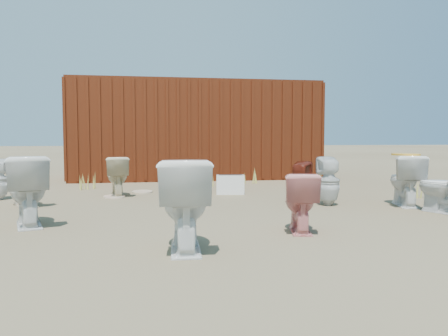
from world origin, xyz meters
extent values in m
plane|color=brown|center=(0.00, 0.00, 0.00)|extent=(100.00, 100.00, 0.00)
cube|color=#521D0D|center=(0.00, 5.20, 1.20)|extent=(6.00, 2.40, 2.40)
imported|color=white|center=(-2.54, -0.77, 0.41)|extent=(0.67, 0.90, 0.82)
imported|color=pink|center=(0.48, -1.58, 0.32)|extent=(0.49, 0.70, 0.65)
imported|color=white|center=(-0.82, -2.16, 0.42)|extent=(0.51, 0.84, 0.84)
imported|color=#5F1C10|center=(1.16, 0.33, 0.33)|extent=(0.42, 0.42, 0.66)
imported|color=silver|center=(2.80, -0.78, 0.36)|extent=(0.65, 0.81, 0.73)
imported|color=beige|center=(-2.98, 0.76, 0.36)|extent=(0.70, 0.81, 0.72)
imported|color=beige|center=(-1.71, 1.71, 0.35)|extent=(0.46, 0.72, 0.69)
imported|color=white|center=(2.63, -0.12, 0.38)|extent=(0.60, 0.83, 0.76)
imported|color=silver|center=(1.52, 0.10, 0.37)|extent=(0.36, 0.36, 0.73)
ellipsoid|color=gold|center=(2.63, -0.12, 0.77)|extent=(0.39, 0.48, 0.02)
cube|color=white|center=(0.29, 1.63, 0.17)|extent=(0.52, 0.27, 0.35)
ellipsoid|color=beige|center=(-1.29, 2.15, 0.01)|extent=(0.38, 0.50, 0.02)
ellipsoid|color=beige|center=(-1.76, 1.55, 0.01)|extent=(0.47, 0.54, 0.02)
cone|color=#B5B048|center=(-2.42, 2.84, 0.15)|extent=(0.36, 0.36, 0.31)
cone|color=#B5B048|center=(0.03, 2.76, 0.13)|extent=(0.32, 0.32, 0.26)
cone|color=#B5B048|center=(2.42, 2.47, 0.16)|extent=(0.36, 0.36, 0.33)
cone|color=#B5B048|center=(-0.78, 3.34, 0.15)|extent=(0.30, 0.30, 0.29)
cone|color=#B5B048|center=(1.09, 3.50, 0.15)|extent=(0.34, 0.34, 0.31)
cone|color=#B5B048|center=(3.31, 0.69, 0.14)|extent=(0.28, 0.28, 0.27)
camera|label=1|loc=(-1.11, -6.09, 1.02)|focal=35.00mm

